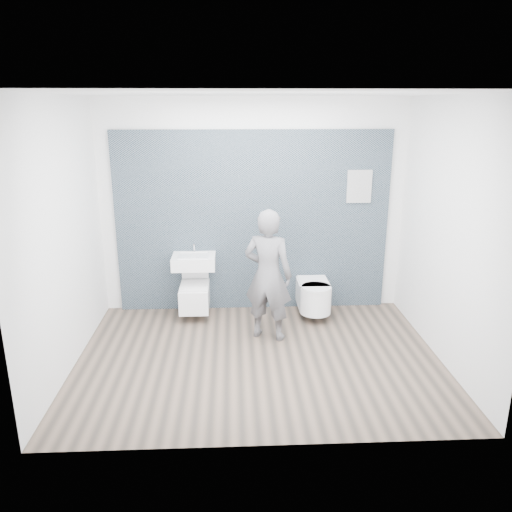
{
  "coord_description": "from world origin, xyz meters",
  "views": [
    {
      "loc": [
        -0.27,
        -4.97,
        2.7
      ],
      "look_at": [
        0.0,
        0.6,
        1.0
      ],
      "focal_mm": 35.0,
      "sensor_mm": 36.0,
      "label": 1
    }
  ],
  "objects_px": {
    "washbasin": "(194,261)",
    "visitor": "(268,275)",
    "toilet_square": "(195,295)",
    "toilet_rounded": "(314,296)"
  },
  "relations": [
    {
      "from": "washbasin",
      "to": "toilet_rounded",
      "type": "height_order",
      "value": "washbasin"
    },
    {
      "from": "toilet_rounded",
      "to": "toilet_square",
      "type": "bearing_deg",
      "value": 177.16
    },
    {
      "from": "toilet_square",
      "to": "visitor",
      "type": "height_order",
      "value": "visitor"
    },
    {
      "from": "washbasin",
      "to": "visitor",
      "type": "relative_size",
      "value": 0.35
    },
    {
      "from": "washbasin",
      "to": "visitor",
      "type": "distance_m",
      "value": 1.16
    },
    {
      "from": "visitor",
      "to": "toilet_square",
      "type": "bearing_deg",
      "value": -15.36
    },
    {
      "from": "toilet_rounded",
      "to": "visitor",
      "type": "height_order",
      "value": "visitor"
    },
    {
      "from": "toilet_square",
      "to": "toilet_rounded",
      "type": "bearing_deg",
      "value": -2.84
    },
    {
      "from": "toilet_rounded",
      "to": "washbasin",
      "type": "bearing_deg",
      "value": 175.06
    },
    {
      "from": "visitor",
      "to": "washbasin",
      "type": "bearing_deg",
      "value": -17.68
    }
  ]
}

